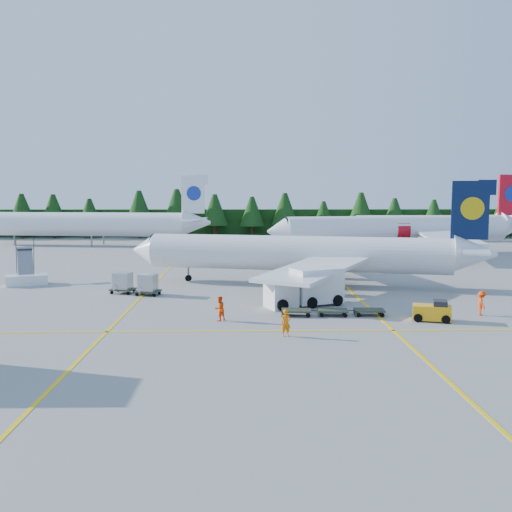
{
  "coord_description": "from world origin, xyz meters",
  "views": [
    {
      "loc": [
        -4.46,
        -44.85,
        9.57
      ],
      "look_at": [
        -3.3,
        10.15,
        3.5
      ],
      "focal_mm": 40.0,
      "sensor_mm": 36.0,
      "label": 1
    }
  ],
  "objects_px": {
    "airliner_red": "(394,230)",
    "service_truck": "(304,288)",
    "baggage_tug": "(433,311)",
    "airliner_navy": "(291,254)",
    "airstairs": "(26,277)"
  },
  "relations": [
    {
      "from": "airliner_red",
      "to": "service_truck",
      "type": "bearing_deg",
      "value": -126.15
    },
    {
      "from": "baggage_tug",
      "to": "airliner_navy",
      "type": "bearing_deg",
      "value": 134.33
    },
    {
      "from": "airliner_navy",
      "to": "airliner_red",
      "type": "height_order",
      "value": "airliner_red"
    },
    {
      "from": "airstairs",
      "to": "airliner_navy",
      "type": "bearing_deg",
      "value": -23.61
    },
    {
      "from": "airliner_navy",
      "to": "airliner_red",
      "type": "xyz_separation_m",
      "value": [
        18.84,
        30.16,
        0.56
      ]
    },
    {
      "from": "airstairs",
      "to": "baggage_tug",
      "type": "relative_size",
      "value": 2.03
    },
    {
      "from": "airliner_red",
      "to": "airstairs",
      "type": "bearing_deg",
      "value": -159.66
    },
    {
      "from": "airliner_navy",
      "to": "baggage_tug",
      "type": "bearing_deg",
      "value": -48.36
    },
    {
      "from": "airliner_red",
      "to": "service_truck",
      "type": "xyz_separation_m",
      "value": [
        -18.59,
        -41.58,
        -2.22
      ]
    },
    {
      "from": "baggage_tug",
      "to": "airstairs",
      "type": "bearing_deg",
      "value": 170.3
    },
    {
      "from": "airliner_red",
      "to": "baggage_tug",
      "type": "relative_size",
      "value": 13.98
    },
    {
      "from": "airliner_red",
      "to": "airstairs",
      "type": "height_order",
      "value": "airliner_red"
    },
    {
      "from": "service_truck",
      "to": "airliner_red",
      "type": "bearing_deg",
      "value": 42.93
    },
    {
      "from": "airliner_red",
      "to": "baggage_tug",
      "type": "xyz_separation_m",
      "value": [
        -9.51,
        -47.56,
        -3.07
      ]
    },
    {
      "from": "airliner_navy",
      "to": "service_truck",
      "type": "bearing_deg",
      "value": -75.34
    }
  ]
}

